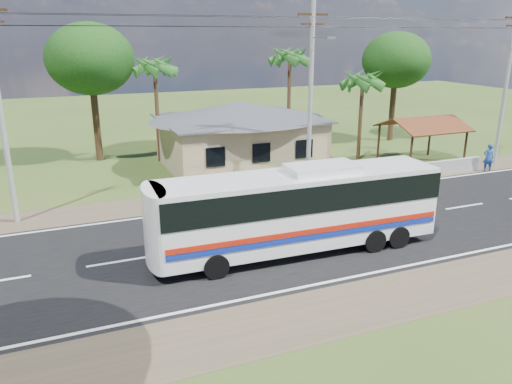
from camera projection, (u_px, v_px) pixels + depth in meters
ground at (315, 231)px, 23.35m from camera, size 120.00×120.00×0.00m
road at (315, 230)px, 23.35m from camera, size 120.00×16.00×0.03m
house at (239, 127)px, 34.38m from camera, size 12.40×10.00×5.00m
waiting_shed at (423, 125)px, 34.68m from camera, size 5.20×4.48×3.35m
concrete_barrier at (437, 168)px, 32.46m from camera, size 7.00×0.30×0.90m
utility_poles at (306, 90)px, 28.28m from camera, size 32.80×2.22×11.00m
palm_near at (363, 80)px, 34.73m from camera, size 2.80×2.80×6.70m
palm_mid at (290, 57)px, 37.01m from camera, size 2.80×2.80×8.20m
palm_far at (154, 66)px, 34.02m from camera, size 2.80×2.80×7.70m
tree_behind_house at (90, 59)px, 34.22m from camera, size 6.00×6.00×9.61m
tree_behind_shed at (396, 60)px, 41.18m from camera, size 5.60×5.60×9.02m
coach_bus at (300, 204)px, 20.50m from camera, size 12.00×2.88×3.70m
motorcycle at (335, 180)px, 29.73m from camera, size 1.87×0.68×0.98m
person at (488, 158)px, 33.14m from camera, size 0.81×0.69×1.88m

